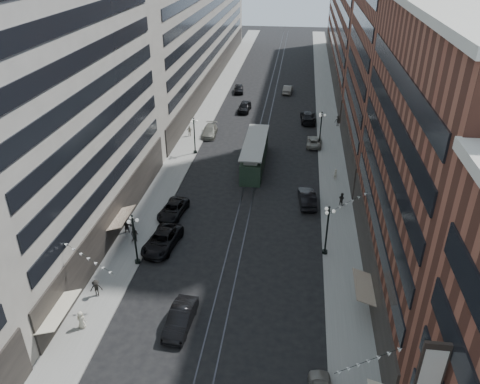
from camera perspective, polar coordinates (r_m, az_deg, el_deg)
The scene contains 33 objects.
ground at distance 73.60m, azimuth 2.41°, elevation 5.88°, with size 220.00×220.00×0.00m, color black.
sidewalk_west at distance 84.31m, azimuth -4.51°, elevation 8.89°, with size 4.00×180.00×0.15m, color gray.
sidewalk_east at distance 82.85m, azimuth 10.73°, elevation 8.11°, with size 4.00×180.00×0.15m, color gray.
rail_west at distance 82.93m, azimuth 2.56°, elevation 8.56°, with size 0.12×180.00×0.02m, color #2D2D33.
rail_east at distance 82.83m, azimuth 3.54°, elevation 8.51°, with size 0.12×180.00×0.02m, color #2D2D33.
building_west_mid at distance 48.69m, azimuth -21.01°, elevation 9.46°, with size 8.00×36.00×28.00m, color #ABA597.
building_west_far at distance 107.19m, azimuth -5.24°, elevation 20.26°, with size 8.00×90.00×26.00m, color #ABA597.
building_east_mid at distance 40.89m, azimuth 22.86°, elevation 2.51°, with size 8.00×30.00×24.00m, color brown.
building_east_tower at distance 65.08m, azimuth 18.62°, elevation 20.71°, with size 8.00×26.00×42.00m, color brown.
building_east_far at distance 114.40m, azimuth 13.79°, elevation 19.64°, with size 8.00×72.00×24.00m, color brown.
lamppost_sw_far at distance 46.18m, azimuth -12.72°, elevation -5.49°, with size 1.03×1.14×5.52m.
lamppost_sw_mid at distance 69.18m, azimuth -5.58°, elevation 7.00°, with size 1.03×1.14×5.52m.
lamppost_se_far at distance 47.21m, azimuth 10.58°, elevation -4.42°, with size 1.03×1.14×5.52m.
lamppost_se_mid at distance 72.33m, azimuth 9.81°, elevation 7.70°, with size 1.03×1.14×5.52m.
streetcar at distance 65.67m, azimuth 1.81°, elevation 4.59°, with size 2.96×13.38×3.70m.
car_2 at distance 49.36m, azimuth -9.46°, elevation -5.83°, with size 2.80×6.08×1.69m, color black.
car_5 at distance 40.22m, azimuth -7.27°, elevation -15.05°, with size 1.78×5.11×1.68m, color black.
pedestrian_1 at distance 41.71m, azimuth -18.79°, elevation -14.52°, with size 0.80×0.44×1.64m, color beige.
pedestrian_2 at distance 50.54m, azimuth -12.72°, elevation -5.09°, with size 0.82×0.45×1.69m, color black.
car_7 at distance 54.76m, azimuth -8.16°, elevation -2.10°, with size 2.45×5.31×1.47m, color black.
car_8 at distance 76.69m, azimuth -3.72°, elevation 7.43°, with size 2.18×5.35×1.55m, color slate.
car_9 at distance 99.18m, azimuth -0.16°, elevation 12.47°, with size 1.89×4.70×1.60m, color black.
car_10 at distance 56.89m, azimuth 8.18°, elevation -0.69°, with size 1.84×5.29×1.74m, color black.
car_11 at distance 73.56m, azimuth 9.02°, elevation 6.10°, with size 2.25×4.88×1.36m, color gray.
car_12 at distance 83.44m, azimuth 8.29°, elevation 9.06°, with size 2.50×6.16×1.79m, color black.
car_13 at distance 87.83m, azimuth 0.55°, elevation 10.35°, with size 2.07×5.15×1.75m, color black.
car_14 at distance 99.30m, azimuth 5.86°, elevation 12.35°, with size 1.71×4.92×1.62m, color slate.
pedestrian_5 at distance 52.29m, azimuth -13.67°, elevation -4.05°, with size 1.45×0.42×1.56m, color black.
pedestrian_6 at distance 76.41m, azimuth -6.16°, elevation 7.44°, with size 1.01×0.46×1.73m, color #C0B59F.
pedestrian_7 at distance 57.27m, azimuth 12.28°, elevation -0.81°, with size 0.76×0.42×1.56m, color black.
pedestrian_8 at distance 63.09m, azimuth 11.54°, elevation 2.14°, with size 0.55×0.36×1.52m, color beige.
pedestrian_9 at distance 81.90m, azimuth 11.87°, elevation 8.49°, with size 1.17×0.48×1.81m, color black.
pedestrian_extra_0 at distance 44.43m, azimuth -17.12°, elevation -11.12°, with size 1.07×0.44×1.65m, color black.
Camera 1 is at (5.58, -7.63, 28.49)m, focal length 35.00 mm.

